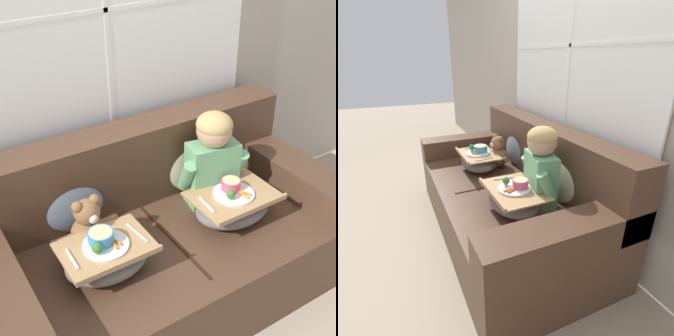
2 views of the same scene
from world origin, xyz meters
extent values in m
plane|color=tan|center=(0.00, 0.00, 0.00)|extent=(14.00, 14.00, 0.00)
cube|color=#A89E8E|center=(0.00, 0.60, 1.30)|extent=(8.00, 0.05, 2.60)
cube|color=white|center=(0.00, 0.56, 1.45)|extent=(1.74, 0.02, 1.45)
cube|color=black|center=(0.00, 0.57, 1.45)|extent=(1.69, 0.01, 1.40)
cube|color=white|center=(0.00, 0.56, 1.45)|extent=(0.02, 0.02, 1.40)
cube|color=white|center=(0.00, 0.56, 1.45)|extent=(1.69, 0.02, 0.02)
cube|color=#4C3323|center=(0.00, 0.00, 0.21)|extent=(1.94, 0.99, 0.42)
cube|color=#4C3323|center=(0.00, 0.38, 0.65)|extent=(1.94, 0.22, 0.46)
cube|color=#4C3323|center=(-0.86, 0.00, 0.52)|extent=(0.22, 0.99, 0.18)
cube|color=#4C3323|center=(0.86, 0.00, 0.52)|extent=(0.22, 0.99, 0.18)
cube|color=#32190A|center=(0.00, -0.02, 0.43)|extent=(0.01, 0.73, 0.01)
ellipsoid|color=#C1B293|center=(0.37, 0.31, 0.61)|extent=(0.39, 0.19, 0.41)
ellipsoid|color=slate|center=(-0.37, 0.31, 0.61)|extent=(0.36, 0.17, 0.37)
cube|color=#66A370|center=(0.37, 0.12, 0.61)|extent=(0.30, 0.20, 0.37)
sphere|color=tan|center=(0.37, 0.12, 0.87)|extent=(0.19, 0.19, 0.19)
ellipsoid|color=tan|center=(0.37, 0.12, 0.91)|extent=(0.19, 0.19, 0.13)
cylinder|color=#66A370|center=(0.22, 0.13, 0.64)|extent=(0.10, 0.16, 0.20)
cylinder|color=#66A370|center=(0.53, 0.08, 0.64)|extent=(0.10, 0.16, 0.20)
sphere|color=brown|center=(-0.37, 0.12, 0.52)|extent=(0.18, 0.18, 0.18)
sphere|color=brown|center=(-0.37, 0.12, 0.65)|extent=(0.13, 0.13, 0.13)
sphere|color=brown|center=(-0.42, 0.12, 0.70)|extent=(0.05, 0.05, 0.05)
sphere|color=brown|center=(-0.33, 0.13, 0.70)|extent=(0.05, 0.05, 0.05)
sphere|color=beige|center=(-0.37, 0.06, 0.64)|extent=(0.05, 0.05, 0.05)
sphere|color=black|center=(-0.37, 0.05, 0.64)|extent=(0.02, 0.02, 0.02)
cylinder|color=brown|center=(-0.49, 0.11, 0.53)|extent=(0.10, 0.06, 0.05)
cylinder|color=brown|center=(-0.26, 0.13, 0.53)|extent=(0.10, 0.06, 0.05)
cylinder|color=brown|center=(-0.40, 0.03, 0.45)|extent=(0.06, 0.09, 0.05)
cylinder|color=brown|center=(-0.32, 0.04, 0.45)|extent=(0.06, 0.09, 0.05)
ellipsoid|color=slate|center=(0.37, -0.07, 0.49)|extent=(0.43, 0.32, 0.14)
cube|color=tan|center=(0.37, -0.07, 0.57)|extent=(0.45, 0.33, 0.01)
cube|color=tan|center=(0.37, -0.23, 0.58)|extent=(0.45, 0.02, 0.02)
cylinder|color=silver|center=(0.37, -0.07, 0.58)|extent=(0.22, 0.22, 0.01)
cylinder|color=#D64C70|center=(0.38, -0.03, 0.62)|extent=(0.10, 0.10, 0.05)
cylinder|color=#E5D189|center=(0.38, -0.03, 0.64)|extent=(0.09, 0.09, 0.01)
sphere|color=#38702D|center=(0.32, -0.11, 0.62)|extent=(0.05, 0.05, 0.05)
cylinder|color=#7A9E56|center=(0.32, -0.11, 0.60)|extent=(0.02, 0.02, 0.02)
cylinder|color=orange|center=(0.40, -0.12, 0.59)|extent=(0.02, 0.07, 0.01)
cylinder|color=orange|center=(0.42, -0.11, 0.59)|extent=(0.04, 0.06, 0.01)
cube|color=silver|center=(0.20, -0.07, 0.58)|extent=(0.03, 0.14, 0.01)
ellipsoid|color=slate|center=(-0.37, -0.07, 0.49)|extent=(0.40, 0.30, 0.14)
cube|color=tan|center=(-0.37, -0.07, 0.57)|extent=(0.42, 0.31, 0.01)
cube|color=tan|center=(-0.37, -0.22, 0.58)|extent=(0.42, 0.02, 0.02)
cylinder|color=silver|center=(-0.37, -0.07, 0.58)|extent=(0.22, 0.22, 0.01)
cylinder|color=#3889C1|center=(-0.38, -0.05, 0.62)|extent=(0.12, 0.12, 0.06)
cylinder|color=#E5D189|center=(-0.38, -0.05, 0.64)|extent=(0.11, 0.11, 0.01)
sphere|color=#38702D|center=(-0.43, -0.11, 0.62)|extent=(0.05, 0.05, 0.05)
cylinder|color=#7A9E56|center=(-0.43, -0.11, 0.60)|extent=(0.02, 0.02, 0.02)
cylinder|color=orange|center=(-0.34, -0.10, 0.59)|extent=(0.02, 0.07, 0.01)
cylinder|color=orange|center=(-0.33, -0.09, 0.59)|extent=(0.03, 0.06, 0.01)
cube|color=silver|center=(-0.54, -0.07, 0.58)|extent=(0.02, 0.14, 0.01)
cube|color=silver|center=(-0.21, -0.07, 0.58)|extent=(0.03, 0.17, 0.01)
camera|label=1|loc=(-1.00, -1.58, 2.01)|focal=50.00mm
camera|label=2|loc=(1.74, -0.74, 1.37)|focal=28.00mm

